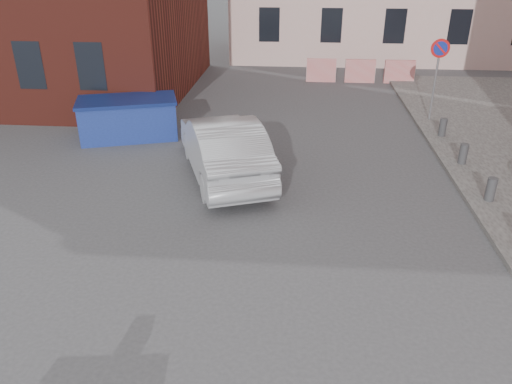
{
  "coord_description": "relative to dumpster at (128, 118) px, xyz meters",
  "views": [
    {
      "loc": [
        1.53,
        -7.27,
        5.34
      ],
      "look_at": [
        0.79,
        1.36,
        1.1
      ],
      "focal_mm": 35.0,
      "sensor_mm": 36.0,
      "label": 1
    }
  ],
  "objects": [
    {
      "name": "ground",
      "position": [
        3.67,
        -7.16,
        -0.62
      ],
      "size": [
        120.0,
        120.0,
        0.0
      ],
      "primitive_type": "plane",
      "color": "#38383A",
      "rests_on": "ground"
    },
    {
      "name": "bollards",
      "position": [
        9.67,
        -3.76,
        -0.23
      ],
      "size": [
        0.22,
        9.02,
        0.55
      ],
      "color": "#3A3A3D",
      "rests_on": "sidewalk"
    },
    {
      "name": "dumpster",
      "position": [
        0.0,
        0.0,
        0.0
      ],
      "size": [
        3.27,
        2.33,
        1.24
      ],
      "rotation": [
        0.0,
        0.0,
        0.3
      ],
      "color": "navy",
      "rests_on": "ground"
    },
    {
      "name": "no_parking_sign",
      "position": [
        9.67,
        2.32,
        1.39
      ],
      "size": [
        0.6,
        0.09,
        2.65
      ],
      "color": "gray",
      "rests_on": "sidewalk"
    },
    {
      "name": "barriers",
      "position": [
        7.87,
        7.84,
        -0.12
      ],
      "size": [
        4.7,
        0.18,
        1.0
      ],
      "color": "red",
      "rests_on": "ground"
    },
    {
      "name": "silver_car",
      "position": [
        3.35,
        -2.6,
        0.16
      ],
      "size": [
        3.17,
        5.01,
        1.56
      ],
      "primitive_type": "imported",
      "rotation": [
        0.0,
        0.0,
        3.49
      ],
      "color": "#9A9BA1",
      "rests_on": "ground"
    }
  ]
}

